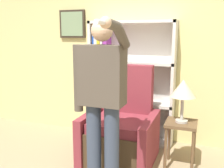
# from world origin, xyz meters

# --- Properties ---
(wall_back) EXTENTS (8.00, 0.11, 2.80)m
(wall_back) POSITION_xyz_m (-0.01, 2.03, 1.40)
(wall_back) COLOR #DBCC84
(wall_back) RESTS_ON ground_plane
(bookcase) EXTENTS (1.25, 0.28, 1.77)m
(bookcase) POSITION_xyz_m (-0.12, 1.87, 0.86)
(bookcase) COLOR silver
(bookcase) RESTS_ON ground_plane
(armchair) EXTENTS (0.87, 0.82, 1.19)m
(armchair) POSITION_xyz_m (0.07, 1.24, 0.37)
(armchair) COLOR #4C3823
(armchair) RESTS_ON ground_plane
(person_standing) EXTENTS (0.58, 0.78, 1.72)m
(person_standing) POSITION_xyz_m (0.10, 0.52, 0.99)
(person_standing) COLOR #384256
(person_standing) RESTS_ON ground_plane
(side_table) EXTENTS (0.36, 0.36, 0.57)m
(side_table) POSITION_xyz_m (0.80, 1.26, 0.45)
(side_table) COLOR brown
(side_table) RESTS_ON ground_plane
(table_lamp) EXTENTS (0.29, 0.29, 0.50)m
(table_lamp) POSITION_xyz_m (0.80, 1.26, 0.96)
(table_lamp) COLOR #B7B2A8
(table_lamp) RESTS_ON side_table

